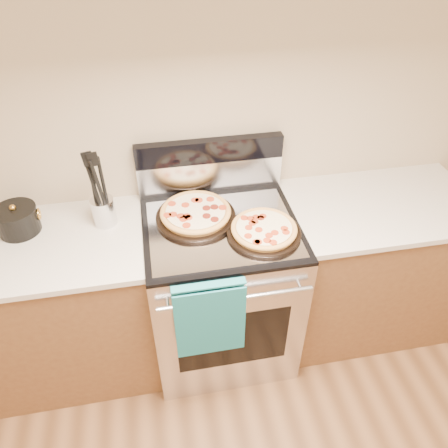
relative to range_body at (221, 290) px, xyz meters
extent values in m
plane|color=tan|center=(0.00, 0.35, 0.90)|extent=(4.00, 0.00, 4.00)
cube|color=#B7B7BC|center=(0.00, 0.00, 0.00)|extent=(0.76, 0.68, 0.90)
cube|color=black|center=(0.00, -0.34, 0.00)|extent=(0.56, 0.01, 0.40)
cube|color=black|center=(0.00, 0.00, 0.46)|extent=(0.76, 0.68, 0.02)
cube|color=silver|center=(0.00, 0.31, 0.56)|extent=(0.76, 0.06, 0.18)
cube|color=black|center=(0.00, 0.31, 0.71)|extent=(0.76, 0.06, 0.12)
cylinder|color=silver|center=(0.00, -0.38, 0.35)|extent=(0.70, 0.03, 0.03)
cube|color=gray|center=(0.00, -0.03, 0.47)|extent=(0.70, 0.55, 0.01)
cube|color=brown|center=(-0.88, 0.03, -0.01)|extent=(1.00, 0.62, 0.88)
cube|color=beige|center=(-0.88, 0.03, 0.45)|extent=(1.02, 0.64, 0.03)
cube|color=brown|center=(0.88, 0.03, -0.01)|extent=(1.00, 0.62, 0.88)
cube|color=beige|center=(0.88, 0.03, 0.45)|extent=(1.02, 0.64, 0.03)
cylinder|color=silver|center=(-0.55, 0.14, 0.53)|extent=(0.12, 0.12, 0.14)
cylinder|color=black|center=(-0.96, 0.15, 0.52)|extent=(0.21, 0.21, 0.12)
camera|label=1|loc=(-0.29, -1.63, 1.81)|focal=35.00mm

